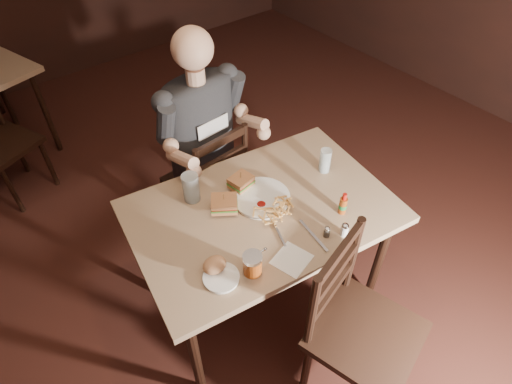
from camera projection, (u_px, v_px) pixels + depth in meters
room_shell at (272, 111)px, 1.63m from camera, size 7.00×7.00×7.00m
main_table at (262, 219)px, 2.18m from camera, size 1.41×1.05×0.77m
chair_far at (206, 181)px, 2.73m from camera, size 0.45×0.49×0.92m
chair_near at (366, 335)px, 1.95m from camera, size 0.57×0.60×0.98m
bg_chair_near at (3, 145)px, 3.02m from camera, size 0.55×0.57×0.89m
diner at (204, 118)px, 2.35m from camera, size 0.60×0.49×0.99m
dinner_plate at (261, 198)px, 2.17m from camera, size 0.33×0.33×0.02m
sandwich_left at (224, 200)px, 2.07m from camera, size 0.16×0.16×0.11m
sandwich_right at (241, 179)px, 2.19m from camera, size 0.13×0.11×0.10m
fries_pile at (275, 210)px, 2.08m from camera, size 0.27×0.21×0.04m
ketchup_dollop at (261, 204)px, 2.12m from camera, size 0.05×0.05×0.01m
glass_left at (191, 188)px, 2.12m from camera, size 0.10×0.10×0.16m
glass_right at (325, 161)px, 2.29m from camera, size 0.07×0.07×0.14m
hot_sauce at (343, 203)px, 2.07m from camera, size 0.04×0.04×0.13m
salt_shaker at (345, 230)px, 1.98m from camera, size 0.04×0.04×0.07m
pepper_shaker at (327, 232)px, 1.98m from camera, size 0.03×0.03×0.05m
syrup_dispenser at (252, 264)px, 1.82m from camera, size 0.10×0.10×0.11m
napkin at (292, 259)px, 1.90m from camera, size 0.19×0.18×0.00m
knife at (313, 235)px, 2.00m from camera, size 0.04×0.22×0.01m
fork at (280, 235)px, 2.00m from camera, size 0.06×0.14×0.00m
side_plate at (221, 278)px, 1.83m from camera, size 0.18×0.18×0.01m
bread_roll at (215, 265)px, 1.83m from camera, size 0.12×0.10×0.06m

